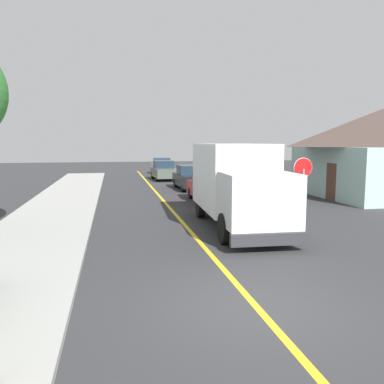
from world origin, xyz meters
name	(u,v)px	position (x,y,z in m)	size (l,w,h in m)	color
ground_plane	(258,308)	(0.00, 0.00, 0.00)	(120.00, 120.00, 0.00)	#303033
sidewalk_curb	(15,261)	(-5.40, 4.00, 0.07)	(3.60, 60.00, 0.15)	#9E9E99
centre_line_yellow	(177,216)	(0.00, 10.00, 0.00)	(0.16, 56.00, 0.01)	gold
box_truck	(236,181)	(1.92, 7.45, 1.77)	(2.74, 7.29, 3.20)	white
parked_car_near	(210,187)	(2.49, 13.92, 0.79)	(1.81, 4.41, 1.67)	maroon
parked_car_mid	(190,178)	(2.54, 19.82, 0.79)	(1.89, 4.44, 1.67)	black
parked_car_far	(164,171)	(1.62, 27.09, 0.79)	(1.96, 4.46, 1.67)	#4C564C
parked_car_furthest	(162,166)	(2.23, 33.43, 0.79)	(1.85, 4.42, 1.67)	#B7B7BC
stop_sign	(303,177)	(4.76, 7.55, 1.86)	(0.80, 0.10, 2.65)	gray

